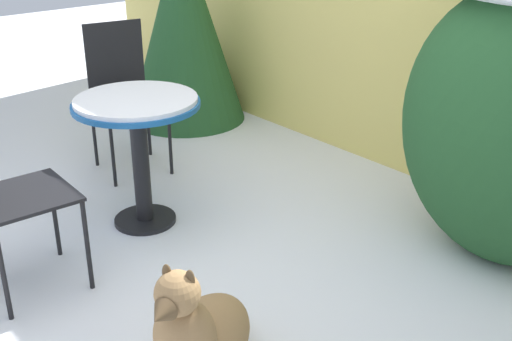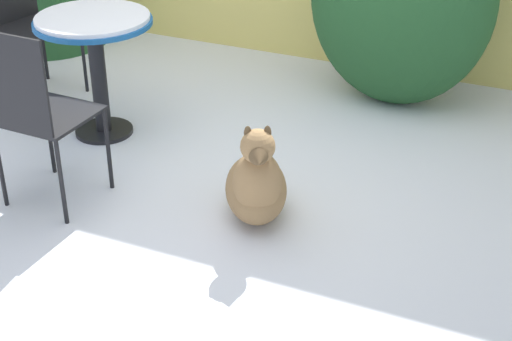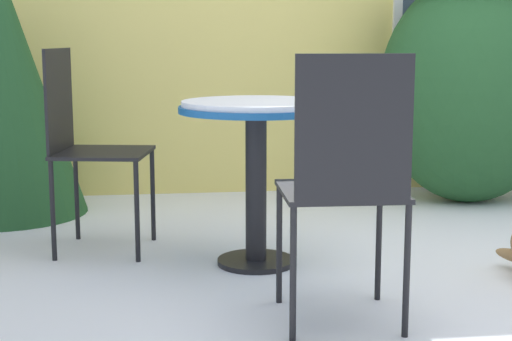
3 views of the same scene
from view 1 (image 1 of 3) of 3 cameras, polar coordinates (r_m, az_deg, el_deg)
name	(u,v)px [view 1 (image 1 of 3)]	position (r m, az deg, el deg)	size (l,w,h in m)	color
ground_plane	(162,307)	(3.20, -8.40, -11.94)	(16.00, 16.00, 0.00)	white
evergreen_bush	(184,26)	(5.45, -6.44, 12.65)	(0.99, 0.99, 1.60)	#235128
patio_table	(138,125)	(3.70, -10.46, 3.97)	(0.72, 0.72, 0.78)	black
patio_chair_near_table	(124,90)	(4.56, -11.69, 7.03)	(0.52, 0.52, 1.02)	black
patio_chair_far_side	(3,188)	(3.22, -21.56, -1.45)	(0.46, 0.46, 1.02)	black
dog	(199,336)	(2.66, -5.09, -14.47)	(0.53, 0.69, 0.61)	#937047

